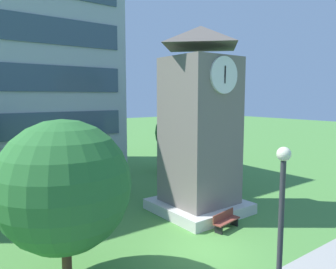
% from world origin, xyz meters
% --- Properties ---
extents(ground_plane, '(160.00, 160.00, 0.00)m').
position_xyz_m(ground_plane, '(0.00, 0.00, 0.00)').
color(ground_plane, '#4C893D').
extents(clock_tower, '(4.78, 4.78, 10.69)m').
position_xyz_m(clock_tower, '(3.08, 3.93, 4.79)').
color(clock_tower, slate).
rests_on(clock_tower, ground).
extents(park_bench, '(1.86, 0.78, 0.88)m').
position_xyz_m(park_bench, '(2.37, 1.13, 0.46)').
color(park_bench, brown).
rests_on(park_bench, ground).
extents(street_lamp, '(0.36, 0.36, 5.53)m').
position_xyz_m(street_lamp, '(-2.60, -5.33, 3.46)').
color(street_lamp, '#333338').
rests_on(street_lamp, ground).
extents(tree_streetside, '(4.46, 4.46, 5.83)m').
position_xyz_m(tree_streetside, '(8.58, 12.51, 3.58)').
color(tree_streetside, '#513823').
rests_on(tree_streetside, ground).
extents(tree_by_building, '(4.67, 4.67, 6.02)m').
position_xyz_m(tree_by_building, '(-5.93, 1.03, 3.67)').
color(tree_by_building, '#513823').
rests_on(tree_by_building, ground).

